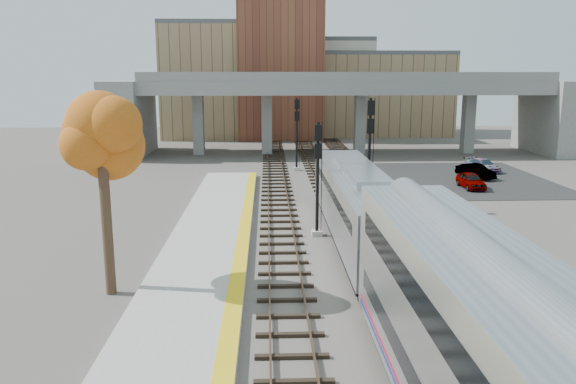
# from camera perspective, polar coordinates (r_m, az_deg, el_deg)

# --- Properties ---
(ground) EXTENTS (160.00, 160.00, 0.00)m
(ground) POSITION_cam_1_polar(r_m,az_deg,el_deg) (23.52, 7.92, -11.47)
(ground) COLOR #47423D
(ground) RESTS_ON ground
(platform) EXTENTS (4.50, 60.00, 0.35)m
(platform) POSITION_cam_1_polar(r_m,az_deg,el_deg) (23.34, -10.23, -11.27)
(platform) COLOR #9E9E99
(platform) RESTS_ON ground
(yellow_strip) EXTENTS (0.70, 60.00, 0.01)m
(yellow_strip) POSITION_cam_1_polar(r_m,az_deg,el_deg) (23.08, -5.49, -10.92)
(yellow_strip) COLOR yellow
(yellow_strip) RESTS_ON platform
(tracks) EXTENTS (10.70, 95.00, 0.25)m
(tracks) POSITION_cam_1_polar(r_m,az_deg,el_deg) (35.32, 5.93, -3.28)
(tracks) COLOR black
(tracks) RESTS_ON ground
(overpass) EXTENTS (54.00, 12.00, 9.50)m
(overpass) POSITION_cam_1_polar(r_m,az_deg,el_deg) (66.93, 5.57, 8.87)
(overpass) COLOR slate
(overpass) RESTS_ON ground
(buildings_far) EXTENTS (43.00, 21.00, 20.60)m
(buildings_far) POSITION_cam_1_polar(r_m,az_deg,el_deg) (87.98, 1.30, 10.98)
(buildings_far) COLOR #937A55
(buildings_far) RESTS_ON ground
(parking_lot) EXTENTS (14.00, 18.00, 0.04)m
(parking_lot) POSITION_cam_1_polar(r_m,az_deg,el_deg) (53.23, 17.63, 1.31)
(parking_lot) COLOR black
(parking_lot) RESTS_ON ground
(locomotive) EXTENTS (3.02, 19.05, 4.10)m
(locomotive) POSITION_cam_1_polar(r_m,az_deg,el_deg) (31.46, 7.01, -1.06)
(locomotive) COLOR #A8AAB2
(locomotive) RESTS_ON ground
(signal_mast_near) EXTENTS (0.60, 0.64, 6.64)m
(signal_mast_near) POSITION_cam_1_polar(r_m,az_deg,el_deg) (32.21, 3.02, 1.02)
(signal_mast_near) COLOR #9E9E99
(signal_mast_near) RESTS_ON ground
(signal_mast_mid) EXTENTS (0.60, 0.64, 7.73)m
(signal_mast_mid) POSITION_cam_1_polar(r_m,az_deg,el_deg) (38.78, 8.26, 3.88)
(signal_mast_mid) COLOR #9E9E99
(signal_mast_mid) RESTS_ON ground
(signal_mast_far) EXTENTS (0.60, 0.64, 7.04)m
(signal_mast_far) POSITION_cam_1_polar(r_m,az_deg,el_deg) (54.67, 0.89, 5.82)
(signal_mast_far) COLOR #9E9E99
(signal_mast_far) RESTS_ON ground
(tree) EXTENTS (3.60, 3.60, 8.97)m
(tree) POSITION_cam_1_polar(r_m,az_deg,el_deg) (24.19, -18.46, 5.05)
(tree) COLOR #382619
(tree) RESTS_ON ground
(car_a) EXTENTS (1.56, 3.82, 1.30)m
(car_a) POSITION_cam_1_polar(r_m,az_deg,el_deg) (48.62, 18.09, 1.12)
(car_a) COLOR #99999E
(car_a) RESTS_ON parking_lot
(car_b) EXTENTS (2.79, 4.15, 1.29)m
(car_b) POSITION_cam_1_polar(r_m,az_deg,el_deg) (53.45, 18.52, 2.02)
(car_b) COLOR #99999E
(car_b) RESTS_ON parking_lot
(car_c) EXTENTS (2.92, 4.46, 1.20)m
(car_c) POSITION_cam_1_polar(r_m,az_deg,el_deg) (57.48, 19.18, 2.59)
(car_c) COLOR #99999E
(car_c) RESTS_ON parking_lot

